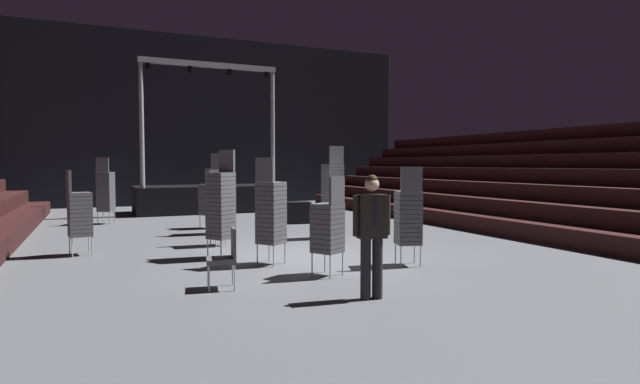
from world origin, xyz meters
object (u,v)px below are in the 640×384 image
Objects in this scene: chair_stack_aisle_right at (271,211)px; chair_stack_mid_right at (209,198)px; man_with_tie at (372,229)px; chair_stack_front_left at (221,204)px; chair_stack_mid_centre at (106,191)px; chair_stack_rear_right at (220,208)px; chair_stack_mid_left at (408,216)px; chair_stack_front_right at (333,192)px; stage_riser at (206,196)px; loose_chair_near_man at (226,254)px; chair_stack_rear_left at (221,194)px; chair_stack_aisle_left at (328,226)px; equipment_road_case at (296,213)px; chair_stack_rear_centre at (79,213)px.

chair_stack_mid_right is at bearing 144.01° from chair_stack_aisle_right.
chair_stack_front_left reaches higher than man_with_tie.
chair_stack_mid_centre is 1.19× the size of chair_stack_rear_right.
chair_stack_front_left is 3.78m from chair_stack_mid_left.
chair_stack_mid_right is (-2.54, 3.33, -0.29)m from chair_stack_front_right.
loose_chair_near_man is (-2.27, -12.90, -0.11)m from stage_riser.
chair_stack_aisle_left is at bearing -53.12° from chair_stack_rear_left.
chair_stack_front_left is 2.72m from chair_stack_aisle_left.
stage_riser reaches higher than chair_stack_mid_left.
equipment_road_case is (3.65, 5.14, -0.76)m from chair_stack_front_left.
chair_stack_mid_left is 1.05× the size of chair_stack_rear_right.
chair_stack_rear_centre is at bearing 84.35° from chair_stack_mid_right.
chair_stack_rear_right is at bearing 81.58° from chair_stack_rear_centre.
chair_stack_aisle_left is (1.32, -2.37, -0.25)m from chair_stack_front_left.
chair_stack_aisle_right reaches higher than chair_stack_mid_left.
chair_stack_rear_centre is 1.99× the size of equipment_road_case.
chair_stack_mid_left is at bearing -127.23° from man_with_tie.
man_with_tie is at bearing -115.00° from chair_stack_front_right.
chair_stack_mid_right reaches higher than man_with_tie.
chair_stack_aisle_left reaches higher than loose_chair_near_man.
man_with_tie is 9.00m from chair_stack_mid_right.
chair_stack_rear_right is at bearing 143.04° from chair_stack_mid_left.
chair_stack_rear_right is 4.87m from equipment_road_case.
chair_stack_mid_right is at bearing 125.21° from chair_stack_rear_left.
chair_stack_mid_left is (-0.22, -3.83, -0.25)m from chair_stack_front_right.
stage_riser is at bearing -106.50° from chair_stack_rear_right.
equipment_road_case is (2.34, 7.51, -0.51)m from chair_stack_aisle_left.
loose_chair_near_man is (-1.28, -7.54, -0.37)m from chair_stack_mid_right.
chair_stack_aisle_right is at bearing -72.33° from man_with_tie.
chair_stack_rear_centre is 0.88× the size of chair_stack_aisle_right.
stage_riser is at bearing 57.93° from chair_stack_aisle_left.
chair_stack_front_left is 6.35m from equipment_road_case.
chair_stack_aisle_right is at bearing 90.71° from chair_stack_rear_right.
man_with_tie is 0.95× the size of chair_stack_mid_left.
chair_stack_aisle_left reaches higher than equipment_road_case.
chair_stack_aisle_left is 1.47m from chair_stack_aisle_right.
chair_stack_mid_centre reaches higher than chair_stack_rear_right.
chair_stack_mid_right is 1.99× the size of equipment_road_case.
stage_riser is 8.84m from chair_stack_front_right.
loose_chair_near_man is at bearing -156.74° from chair_stack_mid_left.
chair_stack_rear_left is at bearing -151.97° from equipment_road_case.
chair_stack_rear_left reaches higher than chair_stack_mid_centre.
chair_stack_rear_left is 1.30× the size of chair_stack_aisle_left.
chair_stack_rear_right is (-0.41, -3.37, 0.00)m from chair_stack_mid_right.
chair_stack_rear_centre is (-3.49, -2.10, -0.21)m from chair_stack_rear_left.
chair_stack_aisle_left is 1.87m from loose_chair_near_man.
chair_stack_mid_centre is 1.19× the size of chair_stack_rear_centre.
chair_stack_mid_left is at bearing 28.31° from chair_stack_aisle_right.
chair_stack_front_left is at bearing 162.02° from chair_stack_mid_left.
man_with_tie is at bearing 25.37° from chair_stack_rear_centre.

